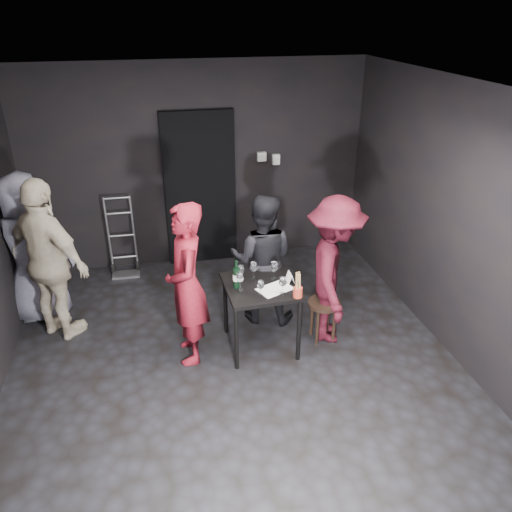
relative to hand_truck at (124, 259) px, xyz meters
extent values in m
cube|color=black|center=(1.09, -2.27, -0.20)|extent=(4.50, 5.00, 0.02)
cube|color=silver|center=(1.09, -2.27, 2.50)|extent=(4.50, 5.00, 0.02)
cube|color=black|center=(1.09, 0.23, 1.15)|extent=(4.50, 0.04, 2.70)
cube|color=black|center=(1.09, -4.77, 1.15)|extent=(4.50, 0.04, 2.70)
cube|color=black|center=(3.34, -2.27, 1.15)|extent=(0.04, 5.00, 2.70)
cube|color=black|center=(1.09, 0.17, 0.85)|extent=(0.95, 0.10, 2.10)
cube|color=#B7B7B2|center=(1.94, 0.18, 1.25)|extent=(0.12, 0.06, 0.12)
cube|color=#B7B7B2|center=(2.14, 0.18, 1.20)|extent=(0.10, 0.06, 0.14)
cylinder|color=#B2B2B7|center=(-0.16, 0.03, 0.34)|extent=(0.03, 0.03, 1.09)
cylinder|color=#B2B2B7|center=(0.16, 0.03, 0.34)|extent=(0.03, 0.03, 1.09)
cube|color=#B2B2B7|center=(0.00, -0.08, -0.19)|extent=(0.36, 0.20, 0.03)
cylinder|color=black|center=(-0.16, 0.06, -0.12)|extent=(0.04, 0.16, 0.16)
cylinder|color=black|center=(0.16, 0.06, -0.12)|extent=(0.04, 0.16, 0.16)
cube|color=black|center=(1.42, -1.98, 0.53)|extent=(0.72, 0.72, 0.04)
cylinder|color=black|center=(1.10, -2.30, 0.15)|extent=(0.04, 0.04, 0.71)
cylinder|color=black|center=(1.74, -2.30, 0.15)|extent=(0.04, 0.04, 0.71)
cylinder|color=black|center=(1.10, -1.66, 0.15)|extent=(0.04, 0.04, 0.71)
cylinder|color=black|center=(1.74, -1.66, 0.15)|extent=(0.04, 0.04, 0.71)
cylinder|color=black|center=(2.11, -2.01, 0.25)|extent=(0.34, 0.34, 0.04)
cylinder|color=black|center=(2.20, -1.92, 0.00)|extent=(0.04, 0.04, 0.41)
cylinder|color=black|center=(2.02, -1.92, 0.00)|extent=(0.04, 0.04, 0.41)
cylinder|color=black|center=(2.02, -2.10, 0.00)|extent=(0.04, 0.04, 0.41)
cylinder|color=black|center=(2.20, -2.10, 0.00)|extent=(0.04, 0.04, 0.41)
imported|color=maroon|center=(0.68, -1.98, 0.74)|extent=(0.45, 0.69, 1.90)
imported|color=black|center=(1.56, -1.45, 0.56)|extent=(0.84, 0.64, 1.52)
imported|color=#420D19|center=(2.21, -1.97, 0.67)|extent=(0.85, 1.24, 1.75)
imported|color=beige|center=(-0.67, -1.28, 0.87)|extent=(1.35, 1.29, 2.16)
imported|color=gray|center=(-0.93, -0.85, 0.80)|extent=(1.01, 0.59, 2.01)
cube|color=white|center=(1.54, -2.09, 0.55)|extent=(0.40, 0.34, 0.00)
cylinder|color=black|center=(1.18, -1.98, 0.65)|extent=(0.07, 0.07, 0.21)
cylinder|color=black|center=(1.18, -1.98, 0.80)|extent=(0.03, 0.03, 0.09)
cylinder|color=white|center=(1.18, -1.98, 0.66)|extent=(0.07, 0.07, 0.07)
cylinder|color=#B33524|center=(1.72, -2.28, 0.60)|extent=(0.09, 0.09, 0.10)
camera|label=1|loc=(0.41, -6.23, 3.10)|focal=35.00mm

